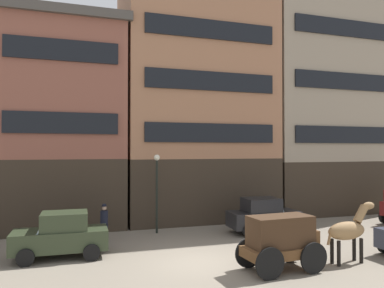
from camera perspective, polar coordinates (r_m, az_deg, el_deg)
The scene contains 10 objects.
ground_plane at distance 15.18m, azimuth 1.36°, elevation -17.62°, with size 120.00×120.00×0.00m, color slate.
building_center_left at distance 23.47m, azimuth -19.03°, elevation 3.08°, with size 7.17×7.04×11.86m.
building_center_right at distance 24.93m, azimuth 0.33°, elevation 8.02°, with size 9.88×7.04×16.38m.
building_far_right at distance 29.40m, azimuth 18.34°, elevation 8.49°, with size 9.75×7.04×18.19m.
cargo_wagon at distance 14.25m, azimuth 13.57°, elevation -13.94°, with size 2.98×1.66×1.98m.
draft_horse at distance 15.93m, azimuth 22.86°, elevation -12.04°, with size 2.35×0.70×2.30m.
sedan_light at distance 16.39m, azimuth -19.39°, elevation -13.02°, with size 3.73×1.92×1.83m.
sedan_parked_curb at distance 20.27m, azimuth 10.85°, elevation -10.69°, with size 3.77×2.00×1.83m.
pedestrian_officer at distance 18.49m, azimuth -13.32°, elevation -11.42°, with size 0.51×0.51×1.79m.
streetlamp_curbside at distance 19.71m, azimuth -5.42°, elevation -5.82°, with size 0.32×0.32×4.12m.
Camera 1 is at (-4.77, -13.73, 4.38)m, focal length 34.81 mm.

